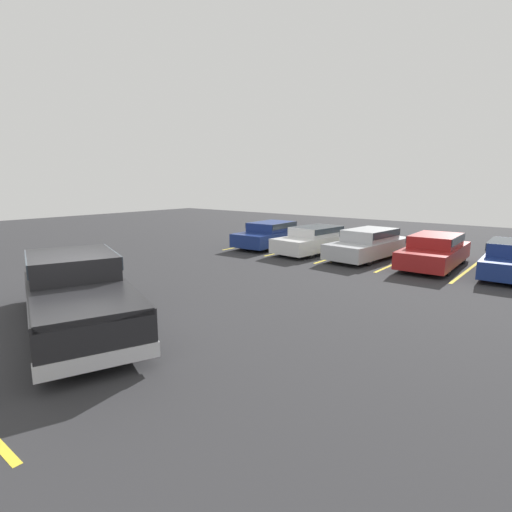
# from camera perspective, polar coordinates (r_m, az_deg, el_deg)

# --- Properties ---
(ground_plane) EXTENTS (60.00, 60.00, 0.00)m
(ground_plane) POSITION_cam_1_polar(r_m,az_deg,el_deg) (10.26, -23.96, -9.49)
(ground_plane) COLOR #2D2D30
(stall_stripe_a) EXTENTS (0.12, 4.83, 0.01)m
(stall_stripe_a) POSITION_cam_1_polar(r_m,az_deg,el_deg) (21.67, -0.36, 1.71)
(stall_stripe_a) COLOR yellow
(stall_stripe_a) RESTS_ON ground_plane
(stall_stripe_b) EXTENTS (0.12, 4.83, 0.01)m
(stall_stripe_b) POSITION_cam_1_polar(r_m,az_deg,el_deg) (20.13, 5.42, 0.97)
(stall_stripe_b) COLOR yellow
(stall_stripe_b) RESTS_ON ground_plane
(stall_stripe_c) EXTENTS (0.12, 4.83, 0.01)m
(stall_stripe_c) POSITION_cam_1_polar(r_m,az_deg,el_deg) (18.83, 12.07, 0.11)
(stall_stripe_c) COLOR yellow
(stall_stripe_c) RESTS_ON ground_plane
(stall_stripe_d) EXTENTS (0.12, 4.83, 0.01)m
(stall_stripe_d) POSITION_cam_1_polar(r_m,az_deg,el_deg) (17.82, 19.60, -0.87)
(stall_stripe_d) COLOR yellow
(stall_stripe_d) RESTS_ON ground_plane
(stall_stripe_e) EXTENTS (0.12, 4.83, 0.01)m
(stall_stripe_e) POSITION_cam_1_polar(r_m,az_deg,el_deg) (17.16, 27.86, -1.93)
(stall_stripe_e) COLOR yellow
(stall_stripe_e) RESTS_ON ground_plane
(pickup_truck) EXTENTS (6.51, 4.05, 1.71)m
(pickup_truck) POSITION_cam_1_polar(r_m,az_deg,el_deg) (10.14, -24.34, -4.63)
(pickup_truck) COLOR black
(pickup_truck) RESTS_ON ground_plane
(parked_sedan_a) EXTENTS (2.05, 4.54, 1.28)m
(parked_sedan_a) POSITION_cam_1_polar(r_m,az_deg,el_deg) (20.80, 2.14, 3.21)
(parked_sedan_a) COLOR navy
(parked_sedan_a) RESTS_ON ground_plane
(parked_sedan_b) EXTENTS (2.17, 4.72, 1.24)m
(parked_sedan_b) POSITION_cam_1_polar(r_m,az_deg,el_deg) (19.24, 8.44, 2.44)
(parked_sedan_b) COLOR silver
(parked_sedan_b) RESTS_ON ground_plane
(parked_sedan_c) EXTENTS (2.20, 4.86, 1.30)m
(parked_sedan_c) POSITION_cam_1_polar(r_m,az_deg,el_deg) (18.26, 15.84, 1.81)
(parked_sedan_c) COLOR #B7BABF
(parked_sedan_c) RESTS_ON ground_plane
(parked_sedan_d) EXTENTS (1.94, 4.69, 1.29)m
(parked_sedan_d) POSITION_cam_1_polar(r_m,az_deg,el_deg) (17.38, 24.18, 0.82)
(parked_sedan_d) COLOR maroon
(parked_sedan_d) RESTS_ON ground_plane
(wheel_stop_curb) EXTENTS (1.97, 0.20, 0.14)m
(wheel_stop_curb) POSITION_cam_1_polar(r_m,az_deg,el_deg) (20.99, 18.10, 1.07)
(wheel_stop_curb) COLOR #B7B2A8
(wheel_stop_curb) RESTS_ON ground_plane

